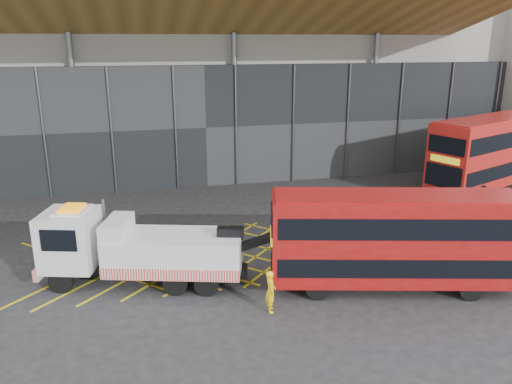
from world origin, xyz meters
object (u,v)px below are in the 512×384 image
object	(u,v)px
bus_second	(498,148)
worker	(271,291)
bus_towed	(394,237)
recovery_truck	(135,248)

from	to	relation	value
bus_second	worker	distance (m)	22.37
bus_towed	worker	distance (m)	5.37
recovery_truck	bus_towed	distance (m)	10.28
recovery_truck	bus_towed	xyz separation A→B (m)	(9.86, -2.86, 0.64)
bus_towed	bus_second	xyz separation A→B (m)	(13.67, 11.35, 0.51)
bus_second	worker	size ratio (longest dim) A/B	7.45
bus_towed	worker	xyz separation A→B (m)	(-5.16, -0.59, -1.37)
bus_second	worker	world-z (taller)	bus_second
recovery_truck	bus_second	size ratio (longest dim) A/B	0.79
recovery_truck	worker	xyz separation A→B (m)	(4.70, -3.45, -0.72)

